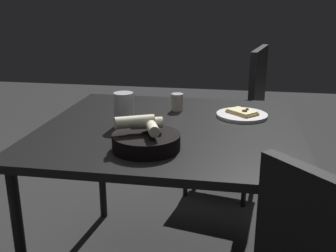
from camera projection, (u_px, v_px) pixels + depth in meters
name	position (u px, v px, depth m)	size (l,w,h in m)	color
dining_table	(170.00, 139.00, 1.70)	(1.01, 1.06, 0.73)	black
pizza_plate	(242.00, 114.00, 1.81)	(0.23, 0.23, 0.04)	white
bread_basket	(146.00, 139.00, 1.42)	(0.24, 0.24, 0.12)	black
beer_glass	(124.00, 111.00, 1.66)	(0.08, 0.08, 0.14)	silver
pepper_shaker	(177.00, 103.00, 1.90)	(0.06, 0.06, 0.08)	#BFB299
chair_far	(238.00, 116.00, 2.55)	(0.52, 0.52, 0.95)	black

